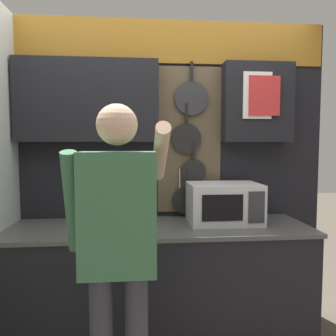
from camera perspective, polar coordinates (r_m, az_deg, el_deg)
The scene contains 6 objects.
base_cabinet_counter at distance 2.54m, azimuth -1.39°, elevation -19.89°, with size 2.15×0.65×0.89m.
back_wall_unit at distance 2.61m, azimuth -2.25°, elevation 4.14°, with size 2.72×0.23×2.44m.
microwave at distance 2.49m, azimuth 9.71°, elevation -6.03°, with size 0.52×0.37×0.30m.
knife_block at distance 2.42m, azimuth -5.32°, elevation -7.54°, with size 0.12×0.16×0.27m.
utensil_crock at distance 2.43m, azimuth -9.87°, elevation -7.67°, with size 0.10×0.10×0.35m.
person at distance 1.72m, azimuth -8.65°, elevation -12.00°, with size 0.54×0.60×1.68m.
Camera 1 is at (-0.15, -2.31, 1.48)m, focal length 35.00 mm.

